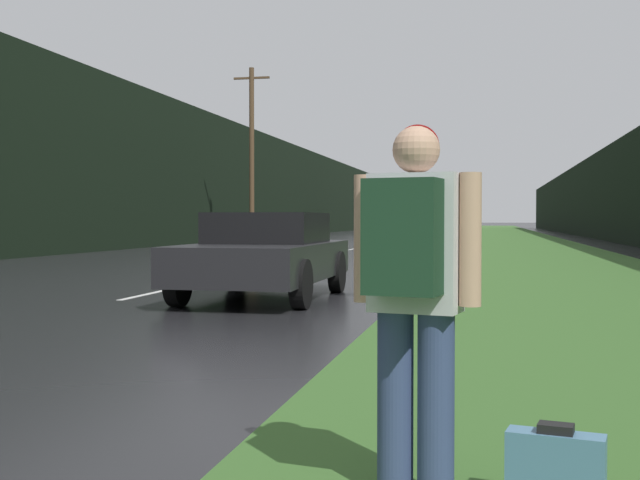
% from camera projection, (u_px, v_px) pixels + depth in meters
% --- Properties ---
extents(grass_verge, '(6.00, 240.00, 0.02)m').
position_uv_depth(grass_verge, '(524.00, 246.00, 38.05)').
color(grass_verge, '#386028').
rests_on(grass_verge, ground_plane).
extents(lane_stripe_c, '(0.12, 3.00, 0.01)m').
position_uv_depth(lane_stripe_c, '(158.00, 292.00, 14.03)').
color(lane_stripe_c, silver).
rests_on(lane_stripe_c, ground_plane).
extents(lane_stripe_d, '(0.12, 3.00, 0.01)m').
position_uv_depth(lane_stripe_d, '(267.00, 268.00, 20.88)').
color(lane_stripe_d, silver).
rests_on(lane_stripe_d, ground_plane).
extents(lane_stripe_e, '(0.12, 3.00, 0.01)m').
position_uv_depth(lane_stripe_e, '(321.00, 256.00, 27.73)').
color(lane_stripe_e, silver).
rests_on(lane_stripe_e, ground_plane).
extents(lane_stripe_f, '(0.12, 3.00, 0.01)m').
position_uv_depth(lane_stripe_f, '(355.00, 249.00, 34.57)').
color(lane_stripe_f, silver).
rests_on(lane_stripe_f, ground_plane).
extents(treeline_far_side, '(2.00, 140.00, 7.14)m').
position_uv_depth(treeline_far_side, '(235.00, 183.00, 51.38)').
color(treeline_far_side, black).
rests_on(treeline_far_side, ground_plane).
extents(treeline_near_side, '(2.00, 140.00, 5.51)m').
position_uv_depth(treeline_near_side, '(623.00, 194.00, 46.52)').
color(treeline_near_side, black).
rests_on(treeline_near_side, ground_plane).
extents(utility_pole_far, '(1.80, 0.24, 8.66)m').
position_uv_depth(utility_pole_far, '(252.00, 154.00, 39.11)').
color(utility_pole_far, '#4C3823').
rests_on(utility_pole_far, ground_plane).
extents(stop_sign, '(0.64, 0.07, 2.66)m').
position_uv_depth(stop_sign, '(417.00, 196.00, 11.71)').
color(stop_sign, slate).
rests_on(stop_sign, ground_plane).
extents(hitchhiker_with_backpack, '(0.58, 0.46, 1.69)m').
position_uv_depth(hitchhiker_with_backpack, '(413.00, 287.00, 3.56)').
color(hitchhiker_with_backpack, navy).
rests_on(hitchhiker_with_backpack, ground_plane).
extents(suitcase, '(0.44, 0.22, 0.38)m').
position_uv_depth(suitcase, '(555.00, 471.00, 3.49)').
color(suitcase, teal).
rests_on(suitcase, ground_plane).
extents(car_passing_near, '(2.05, 4.40, 1.38)m').
position_uv_depth(car_passing_near, '(265.00, 254.00, 12.86)').
color(car_passing_near, black).
rests_on(car_passing_near, ground_plane).
extents(car_passing_far, '(1.89, 4.24, 1.33)m').
position_uv_depth(car_passing_far, '(405.00, 233.00, 34.14)').
color(car_passing_far, '#2D3856').
rests_on(car_passing_far, ground_plane).
extents(delivery_truck, '(2.61, 6.81, 3.37)m').
position_uv_depth(delivery_truck, '(396.00, 213.00, 68.70)').
color(delivery_truck, black).
rests_on(delivery_truck, ground_plane).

